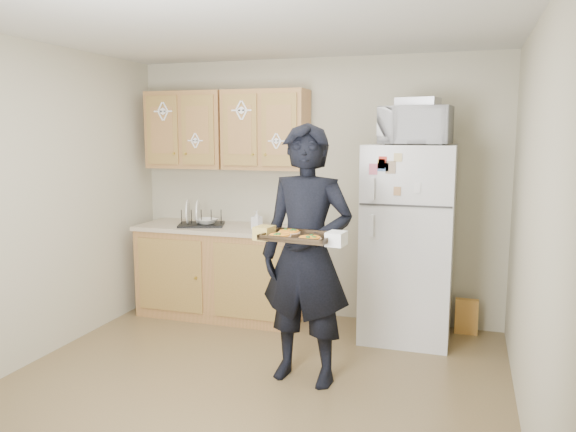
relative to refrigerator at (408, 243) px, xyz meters
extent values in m
plane|color=brown|center=(-0.95, -1.43, -0.85)|extent=(3.60, 3.60, 0.00)
plane|color=beige|center=(-0.95, -1.43, 1.65)|extent=(3.60, 3.60, 0.00)
cube|color=#B0A98E|center=(-0.95, 0.37, 0.40)|extent=(3.60, 0.04, 2.50)
cube|color=#B0A98E|center=(-0.95, -3.23, 0.40)|extent=(3.60, 0.04, 2.50)
cube|color=#B0A98E|center=(-2.75, -1.43, 0.40)|extent=(0.04, 3.60, 2.50)
cube|color=#B0A98E|center=(0.85, -1.43, 0.40)|extent=(0.04, 3.60, 2.50)
cube|color=silver|center=(0.00, 0.00, 0.00)|extent=(0.75, 0.70, 1.70)
cube|color=olive|center=(-1.80, 0.05, -0.42)|extent=(1.60, 0.60, 0.86)
cube|color=beige|center=(-1.80, 0.05, 0.03)|extent=(1.64, 0.64, 0.04)
cube|color=olive|center=(-2.20, 0.18, 0.98)|extent=(0.80, 0.33, 0.75)
cube|color=olive|center=(-1.38, 0.18, 0.98)|extent=(0.80, 0.33, 0.75)
cube|color=#E9B352|center=(0.52, 0.24, -0.69)|extent=(0.20, 0.07, 0.32)
imported|color=black|center=(-0.60, -1.11, 0.08)|extent=(0.73, 0.52, 1.87)
cube|color=black|center=(-0.57, -1.41, 0.27)|extent=(0.49, 0.38, 0.04)
cylinder|color=orange|center=(-0.68, -1.48, 0.29)|extent=(0.15, 0.15, 0.02)
cylinder|color=orange|center=(-0.47, -1.50, 0.29)|extent=(0.15, 0.15, 0.02)
cylinder|color=orange|center=(-0.66, -1.32, 0.29)|extent=(0.15, 0.15, 0.02)
imported|color=silver|center=(0.04, -0.05, 1.01)|extent=(0.60, 0.43, 0.32)
cube|color=silver|center=(0.05, -0.02, 1.20)|extent=(0.37, 0.30, 0.07)
cube|color=black|center=(-1.99, 0.01, 0.14)|extent=(0.51, 0.45, 0.17)
imported|color=silver|center=(-1.94, 0.01, 0.10)|extent=(0.26, 0.26, 0.05)
imported|color=silver|center=(-1.41, -0.01, 0.14)|extent=(0.10, 0.10, 0.18)
camera|label=1|loc=(0.47, -4.88, 0.95)|focal=35.00mm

